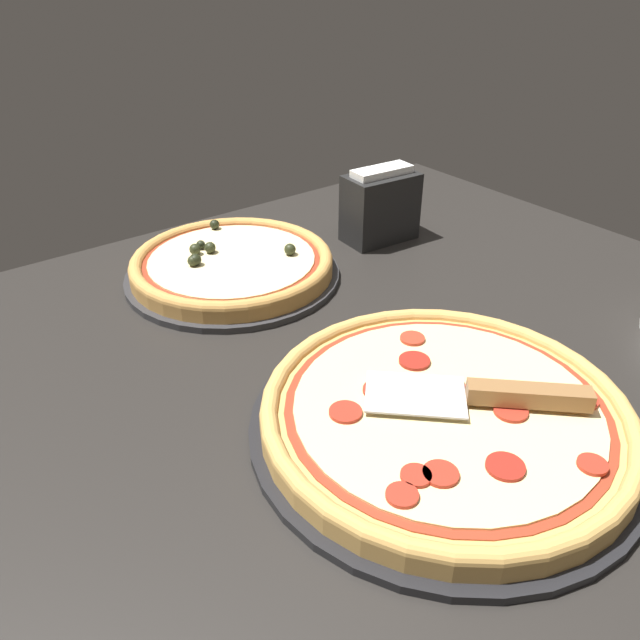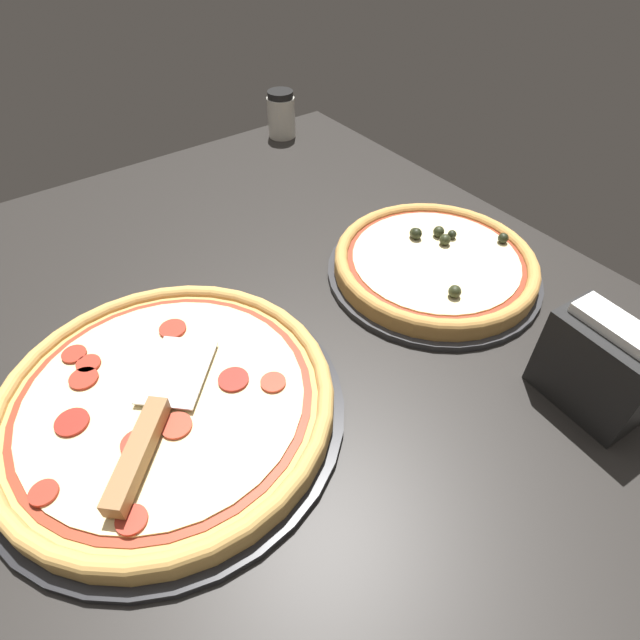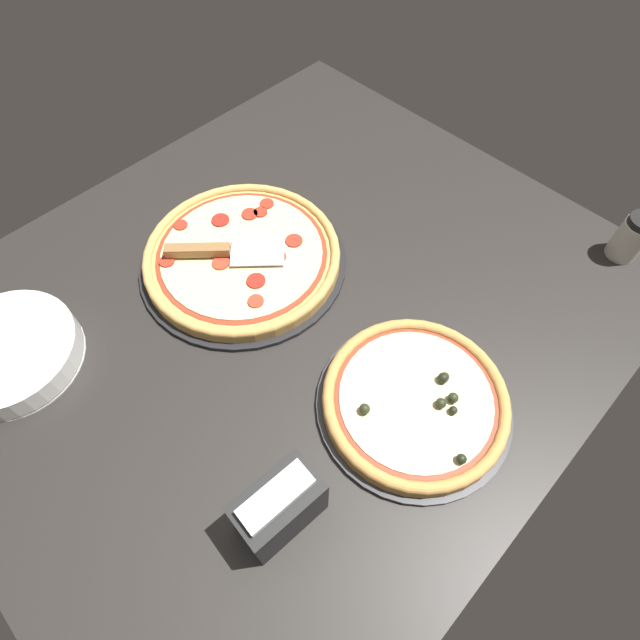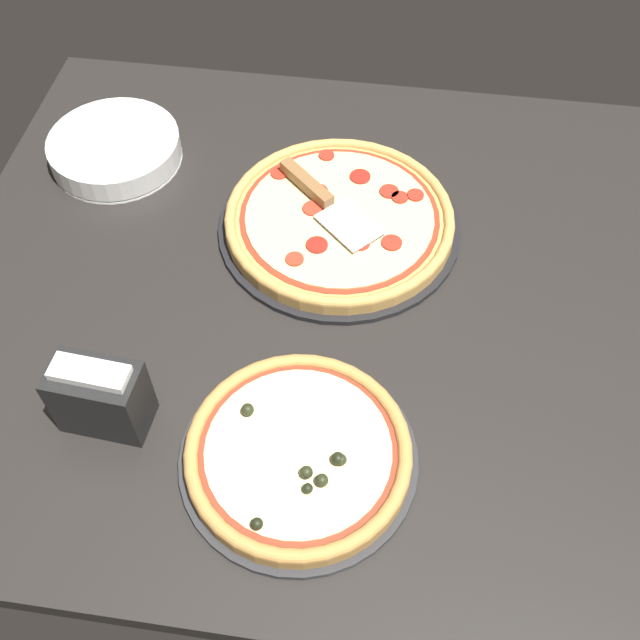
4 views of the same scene
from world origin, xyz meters
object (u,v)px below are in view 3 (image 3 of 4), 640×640
at_px(pizza_front, 242,255).
at_px(parmesan_shaker, 632,237).
at_px(plate_stack, 10,353).
at_px(napkin_holder, 279,507).
at_px(pizza_back, 415,401).
at_px(serving_spatula, 212,251).

bearing_deg(pizza_front, parmesan_shaker, 136.84).
relative_size(plate_stack, napkin_holder, 1.87).
height_order(plate_stack, parmesan_shaker, parmesan_shaker).
relative_size(pizza_front, napkin_holder, 3.05).
height_order(pizza_back, parmesan_shaker, parmesan_shaker).
bearing_deg(serving_spatula, pizza_front, 141.79).
bearing_deg(napkin_holder, pizza_front, -123.70).
bearing_deg(serving_spatula, pizza_back, 95.09).
distance_m(pizza_back, parmesan_shaker, 0.58).
height_order(parmesan_shaker, napkin_holder, napkin_holder).
distance_m(pizza_front, pizza_back, 0.44).
relative_size(pizza_front, parmesan_shaker, 3.93).
distance_m(plate_stack, parmesan_shaker, 1.19).
bearing_deg(serving_spatula, parmesan_shaker, 137.16).
xyz_separation_m(pizza_front, parmesan_shaker, (-0.57, 0.53, 0.02)).
bearing_deg(pizza_back, parmesan_shaker, 171.10).
bearing_deg(pizza_front, serving_spatula, -38.21).
bearing_deg(parmesan_shaker, pizza_front, -43.16).
distance_m(pizza_front, napkin_holder, 0.50).
height_order(plate_stack, napkin_holder, napkin_holder).
relative_size(parmesan_shaker, napkin_holder, 0.77).
xyz_separation_m(serving_spatula, plate_stack, (0.39, -0.08, -0.02)).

